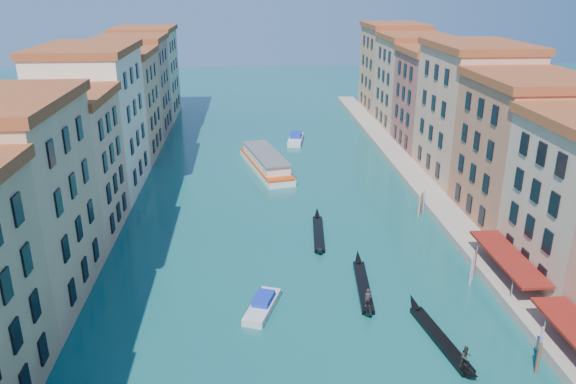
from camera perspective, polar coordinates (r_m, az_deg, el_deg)
name	(u,v)px	position (r m, az deg, el deg)	size (l,w,h in m)	color
left_bank_palazzos	(82,137)	(80.36, -20.19, 5.29)	(12.80, 128.40, 21.00)	beige
right_bank_palazzos	(487,128)	(84.59, 19.59, 6.11)	(12.80, 128.40, 21.00)	#A64340
quay	(426,191)	(84.39, 13.87, 0.09)	(4.00, 140.00, 1.00)	#A39683
mooring_poles_right	(523,331)	(53.01, 22.77, -12.92)	(1.44, 54.24, 3.20)	#55311D
vaporetto_far	(266,162)	(92.90, -2.27, 3.09)	(8.62, 19.77, 2.87)	silver
gondola_fore	(363,285)	(57.98, 7.64, -9.31)	(2.21, 12.95, 2.58)	black
gondola_right	(442,338)	(51.42, 15.35, -14.14)	(2.96, 12.61, 2.52)	black
gondola_far	(318,232)	(69.11, 3.10, -4.07)	(2.17, 12.86, 1.82)	black
motorboat_mid	(262,305)	(54.15, -2.61, -11.38)	(3.89, 6.50, 1.28)	beige
motorboat_far	(296,139)	(109.40, 0.79, 5.45)	(3.83, 8.31, 1.66)	silver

